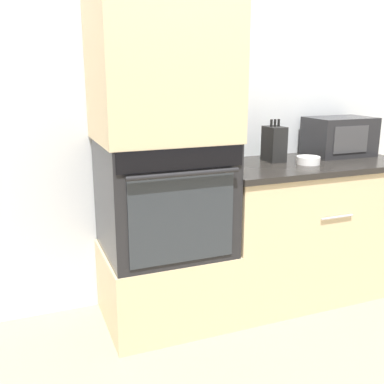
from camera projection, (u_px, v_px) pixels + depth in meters
ground_plane at (241, 331)px, 2.57m from camera, size 12.00×12.00×0.00m
wall_back at (200, 102)px, 2.82m from camera, size 8.00×0.05×2.50m
oven_cabinet_base at (165, 283)px, 2.66m from camera, size 0.71×0.60×0.44m
wall_oven at (164, 196)px, 2.52m from camera, size 0.68×0.64×0.63m
oven_cabinet_upper at (162, 68)px, 2.34m from camera, size 0.71×0.60×0.75m
counter_unit at (304, 228)px, 2.94m from camera, size 1.23×0.63×0.89m
microwave at (339, 136)px, 3.02m from camera, size 0.43×0.30×0.26m
knife_block at (274, 144)px, 2.81m from camera, size 0.10×0.15×0.26m
bowl at (308, 160)px, 2.75m from camera, size 0.14×0.14×0.05m
condiment_jar_near at (239, 154)px, 2.82m from camera, size 0.04×0.04×0.10m
condiment_jar_mid at (266, 151)px, 2.95m from camera, size 0.05×0.05×0.09m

